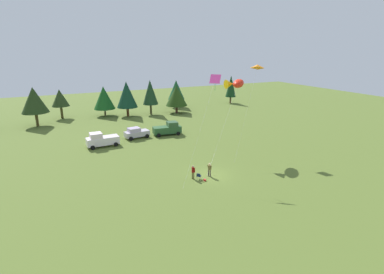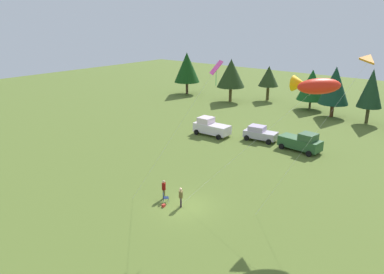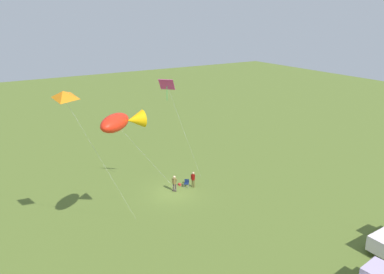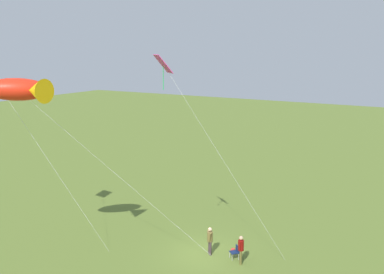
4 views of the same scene
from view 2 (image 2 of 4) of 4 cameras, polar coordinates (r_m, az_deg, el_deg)
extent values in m
plane|color=#566A29|center=(32.18, -0.97, -10.58)|extent=(160.00, 160.00, 0.00)
cylinder|color=#3E2E34|center=(32.11, -1.72, -9.80)|extent=(0.14, 0.14, 0.85)
cylinder|color=#3E2E34|center=(31.91, -1.70, -9.98)|extent=(0.14, 0.14, 0.85)
cylinder|color=brown|center=(31.67, -1.72, -8.71)|extent=(0.48, 0.48, 0.62)
sphere|color=tan|center=(31.47, -1.73, -7.97)|extent=(0.24, 0.24, 0.24)
cylinder|color=brown|center=(31.84, -1.64, -8.50)|extent=(0.20, 0.20, 0.56)
cylinder|color=brown|center=(31.48, -1.59, -8.82)|extent=(0.16, 0.16, 0.56)
cube|color=#122145|center=(32.80, -4.00, -9.20)|extent=(0.68, 0.68, 0.04)
cube|color=#122145|center=(32.70, -4.40, -8.91)|extent=(0.39, 0.35, 0.40)
cylinder|color=#A5A8AD|center=(33.10, -3.66, -9.34)|extent=(0.03, 0.03, 0.42)
cylinder|color=#A5A8AD|center=(32.73, -3.59, -9.67)|extent=(0.03, 0.03, 0.42)
cylinder|color=#A5A8AD|center=(33.07, -4.40, -9.38)|extent=(0.03, 0.03, 0.42)
cylinder|color=#A5A8AD|center=(32.70, -4.33, -9.72)|extent=(0.03, 0.03, 0.42)
cylinder|color=brown|center=(33.52, -4.24, -8.57)|extent=(0.14, 0.14, 0.85)
cylinder|color=brown|center=(33.33, -4.36, -8.74)|extent=(0.14, 0.14, 0.85)
cylinder|color=maroon|center=(33.11, -4.33, -7.52)|extent=(0.45, 0.45, 0.62)
sphere|color=tan|center=(32.91, -4.35, -6.79)|extent=(0.24, 0.24, 0.24)
cylinder|color=maroon|center=(33.25, -4.13, -7.34)|extent=(0.14, 0.16, 0.56)
cylinder|color=maroon|center=(32.90, -4.34, -7.62)|extent=(0.13, 0.13, 0.55)
cube|color=red|center=(32.22, -4.35, -10.37)|extent=(0.28, 0.36, 0.22)
cube|color=white|center=(50.37, 3.05, 1.31)|extent=(5.07, 2.18, 1.20)
cube|color=silver|center=(50.64, 2.14, 2.59)|extent=(1.87, 1.91, 0.80)
cylinder|color=black|center=(50.70, 0.66, 0.74)|extent=(0.69, 0.25, 0.68)
cylinder|color=black|center=(52.38, 2.09, 1.30)|extent=(0.69, 0.25, 0.68)
cylinder|color=black|center=(48.73, 4.06, -0.03)|extent=(0.69, 0.25, 0.68)
cylinder|color=black|center=(50.49, 5.42, 0.58)|extent=(0.69, 0.25, 0.68)
cube|color=#BEB5C1|center=(49.01, 10.40, 0.37)|extent=(4.39, 2.31, 0.90)
cube|color=#BEA9CD|center=(48.96, 9.91, 1.33)|extent=(2.19, 1.89, 0.65)
cylinder|color=black|center=(48.82, 8.29, -0.14)|extent=(0.70, 0.30, 0.68)
cylinder|color=black|center=(50.56, 9.22, 0.45)|extent=(0.70, 0.30, 0.68)
cylinder|color=black|center=(47.75, 11.59, -0.75)|extent=(0.70, 0.30, 0.68)
cylinder|color=black|center=(49.52, 12.42, -0.12)|extent=(0.70, 0.30, 0.68)
cube|color=#2B572C|center=(46.37, 16.11, -0.88)|extent=(5.17, 2.49, 1.20)
cube|color=#2E522F|center=(45.63, 17.30, 0.02)|extent=(1.97, 2.01, 0.80)
cylinder|color=black|center=(46.72, 18.62, -1.77)|extent=(0.70, 0.29, 0.68)
cylinder|color=black|center=(44.87, 17.34, -2.45)|extent=(0.70, 0.29, 0.68)
cylinder|color=black|center=(48.29, 14.84, -0.78)|extent=(0.70, 0.29, 0.68)
cylinder|color=black|center=(46.51, 13.46, -1.39)|extent=(0.70, 0.29, 0.68)
cylinder|color=#493525|center=(77.66, -0.77, 7.50)|extent=(0.52, 0.52, 2.45)
cone|color=#123F12|center=(77.01, -0.78, 10.57)|extent=(5.16, 5.16, 5.94)
cylinder|color=#4E3F1F|center=(70.77, 5.86, 6.50)|extent=(0.55, 0.55, 2.76)
cone|color=#213716|center=(70.10, 5.97, 9.66)|extent=(5.14, 5.14, 5.11)
cylinder|color=#48401E|center=(72.89, 11.46, 6.56)|extent=(0.54, 0.54, 2.74)
cone|color=#263A19|center=(72.34, 11.61, 9.08)|extent=(3.75, 3.75, 3.74)
cylinder|color=#454024|center=(67.63, 17.52, 4.75)|extent=(0.38, 0.38, 1.69)
cone|color=#164E1B|center=(66.98, 17.80, 7.59)|extent=(4.79, 4.79, 5.14)
cylinder|color=#53311A|center=(63.68, 20.54, 3.85)|extent=(0.57, 0.57, 2.12)
cone|color=#113724|center=(62.90, 20.93, 7.37)|extent=(4.64, 4.64, 5.86)
cylinder|color=#423F23|center=(61.81, 25.14, 3.04)|extent=(0.49, 0.49, 2.47)
cone|color=#19381E|center=(61.00, 25.65, 6.73)|extent=(3.56, 3.56, 5.67)
ellipsoid|color=red|center=(30.24, 18.82, 7.34)|extent=(3.46, 3.43, 1.34)
cone|color=yellow|center=(30.80, 16.16, 7.77)|extent=(1.19, 1.28, 1.28)
sphere|color=yellow|center=(30.27, 20.77, 7.42)|extent=(0.31, 0.31, 0.31)
cylinder|color=silver|center=(30.48, 8.16, -1.83)|extent=(8.51, 6.52, 10.30)
cylinder|color=#4C3823|center=(32.47, -1.83, -10.30)|extent=(0.04, 0.04, 0.01)
pyramid|color=orange|center=(29.07, 25.50, 10.79)|extent=(1.82, 1.85, 0.86)
cylinder|color=silver|center=(29.43, 17.17, -1.08)|extent=(5.89, 3.89, 12.36)
cylinder|color=#4C3823|center=(31.46, 9.69, -11.57)|extent=(0.04, 0.04, 0.01)
cube|color=#DD3A92|center=(29.14, 3.72, 10.54)|extent=(1.50, 1.47, 1.01)
cylinder|color=green|center=(29.25, 3.69, 9.05)|extent=(0.04, 0.04, 1.28)
cylinder|color=silver|center=(30.86, -3.15, -0.11)|extent=(6.08, 3.83, 11.63)
cylinder|color=#4C3823|center=(33.90, -9.03, -9.24)|extent=(0.04, 0.04, 0.01)
camera|label=1|loc=(36.27, -65.34, 7.59)|focal=28.00mm
camera|label=3|loc=(51.92, 39.12, 16.54)|focal=35.00mm
camera|label=4|loc=(53.68, 4.71, 14.86)|focal=42.00mm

